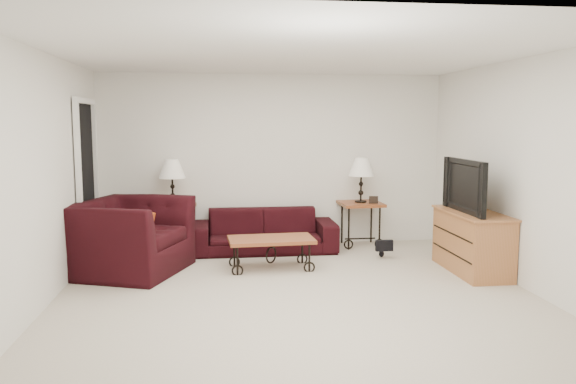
# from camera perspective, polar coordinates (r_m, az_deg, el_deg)

# --- Properties ---
(ground) EXTENTS (5.00, 5.00, 0.00)m
(ground) POSITION_cam_1_polar(r_m,az_deg,el_deg) (6.14, 0.81, -10.10)
(ground) COLOR beige
(ground) RESTS_ON ground
(wall_back) EXTENTS (5.00, 0.02, 2.50)m
(wall_back) POSITION_cam_1_polar(r_m,az_deg,el_deg) (8.37, -1.51, 3.20)
(wall_back) COLOR silver
(wall_back) RESTS_ON ground
(wall_front) EXTENTS (5.00, 0.02, 2.50)m
(wall_front) POSITION_cam_1_polar(r_m,az_deg,el_deg) (3.46, 6.50, -2.36)
(wall_front) COLOR silver
(wall_front) RESTS_ON ground
(wall_left) EXTENTS (0.02, 5.00, 2.50)m
(wall_left) POSITION_cam_1_polar(r_m,az_deg,el_deg) (6.08, -23.20, 1.18)
(wall_left) COLOR silver
(wall_left) RESTS_ON ground
(wall_right) EXTENTS (0.02, 5.00, 2.50)m
(wall_right) POSITION_cam_1_polar(r_m,az_deg,el_deg) (6.71, 22.50, 1.71)
(wall_right) COLOR silver
(wall_right) RESTS_ON ground
(ceiling) EXTENTS (5.00, 5.00, 0.00)m
(ceiling) POSITION_cam_1_polar(r_m,az_deg,el_deg) (5.91, 0.85, 13.73)
(ceiling) COLOR white
(ceiling) RESTS_ON wall_back
(doorway) EXTENTS (0.08, 0.94, 2.04)m
(doorway) POSITION_cam_1_polar(r_m,az_deg,el_deg) (7.69, -19.51, 0.74)
(doorway) COLOR black
(doorway) RESTS_ON ground
(sofa) EXTENTS (2.01, 0.78, 0.59)m
(sofa) POSITION_cam_1_polar(r_m,az_deg,el_deg) (8.01, -2.44, -3.89)
(sofa) COLOR black
(sofa) RESTS_ON ground
(side_table_left) EXTENTS (0.64, 0.64, 0.65)m
(side_table_left) POSITION_cam_1_polar(r_m,az_deg,el_deg) (8.18, -11.38, -3.58)
(side_table_left) COLOR brown
(side_table_left) RESTS_ON ground
(side_table_right) EXTENTS (0.62, 0.62, 0.65)m
(side_table_right) POSITION_cam_1_polar(r_m,az_deg,el_deg) (8.41, 7.24, -3.21)
(side_table_right) COLOR brown
(side_table_right) RESTS_ON ground
(lamp_left) EXTENTS (0.39, 0.39, 0.65)m
(lamp_left) POSITION_cam_1_polar(r_m,az_deg,el_deg) (8.08, -11.49, 0.93)
(lamp_left) COLOR black
(lamp_left) RESTS_ON side_table_left
(lamp_right) EXTENTS (0.38, 0.38, 0.65)m
(lamp_right) POSITION_cam_1_polar(r_m,az_deg,el_deg) (8.32, 7.31, 1.18)
(lamp_right) COLOR black
(lamp_right) RESTS_ON side_table_right
(photo_frame_left) EXTENTS (0.13, 0.03, 0.11)m
(photo_frame_left) POSITION_cam_1_polar(r_m,az_deg,el_deg) (7.98, -12.60, -1.13)
(photo_frame_left) COLOR black
(photo_frame_left) RESTS_ON side_table_left
(photo_frame_right) EXTENTS (0.13, 0.04, 0.11)m
(photo_frame_right) POSITION_cam_1_polar(r_m,az_deg,el_deg) (8.24, 8.55, -0.78)
(photo_frame_right) COLOR black
(photo_frame_right) RESTS_ON side_table_right
(coffee_table) EXTENTS (1.07, 0.62, 0.39)m
(coffee_table) POSITION_cam_1_polar(r_m,az_deg,el_deg) (7.08, -1.70, -6.15)
(coffee_table) COLOR brown
(coffee_table) RESTS_ON ground
(armchair) EXTENTS (1.58, 1.67, 0.87)m
(armchair) POSITION_cam_1_polar(r_m,az_deg,el_deg) (7.14, -15.57, -4.32)
(armchair) COLOR black
(armchair) RESTS_ON ground
(throw_pillow) EXTENTS (0.24, 0.41, 0.39)m
(throw_pillow) POSITION_cam_1_polar(r_m,az_deg,el_deg) (7.05, -14.44, -3.73)
(throw_pillow) COLOR #C64919
(throw_pillow) RESTS_ON armchair
(tv_stand) EXTENTS (0.51, 1.23, 0.74)m
(tv_stand) POSITION_cam_1_polar(r_m,az_deg,el_deg) (7.25, 17.92, -4.78)
(tv_stand) COLOR #AB673F
(tv_stand) RESTS_ON ground
(television) EXTENTS (0.14, 1.10, 0.63)m
(television) POSITION_cam_1_polar(r_m,az_deg,el_deg) (7.14, 17.98, 0.60)
(television) COLOR black
(television) RESTS_ON tv_stand
(backpack) EXTENTS (0.38, 0.30, 0.45)m
(backpack) POSITION_cam_1_polar(r_m,az_deg,el_deg) (7.77, 9.35, -4.82)
(backpack) COLOR black
(backpack) RESTS_ON ground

